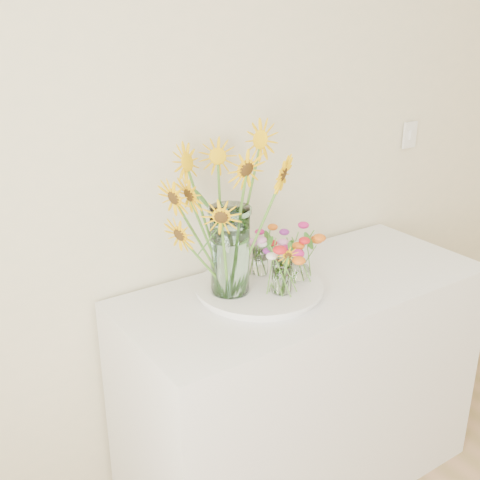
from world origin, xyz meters
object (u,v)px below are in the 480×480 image
(mason_jar, at_px, (230,251))
(small_vase_b, at_px, (299,265))
(small_vase_c, at_px, (260,262))
(counter, at_px, (302,386))
(tray, at_px, (259,289))
(small_vase_a, at_px, (282,277))

(mason_jar, height_order, small_vase_b, mason_jar)
(small_vase_b, xyz_separation_m, small_vase_c, (-0.09, 0.11, -0.01))
(counter, distance_m, small_vase_b, 0.53)
(tray, bearing_deg, small_vase_a, -69.54)
(counter, height_order, mason_jar, mason_jar)
(mason_jar, relative_size, small_vase_b, 2.78)
(small_vase_a, relative_size, small_vase_c, 1.18)
(small_vase_a, height_order, small_vase_c, small_vase_a)
(small_vase_b, bearing_deg, counter, -9.33)
(mason_jar, bearing_deg, small_vase_c, 19.17)
(tray, bearing_deg, mason_jar, 170.70)
(counter, distance_m, small_vase_c, 0.55)
(small_vase_c, bearing_deg, small_vase_a, -99.81)
(tray, xyz_separation_m, small_vase_b, (0.15, -0.03, 0.07))
(mason_jar, distance_m, small_vase_b, 0.29)
(small_vase_b, relative_size, small_vase_c, 1.11)
(counter, xyz_separation_m, small_vase_b, (-0.03, 0.01, 0.53))
(counter, xyz_separation_m, tray, (-0.19, 0.04, 0.46))
(mason_jar, bearing_deg, tray, -9.30)
(mason_jar, bearing_deg, small_vase_a, -36.02)
(counter, relative_size, small_vase_c, 13.75)
(counter, bearing_deg, small_vase_b, 170.67)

